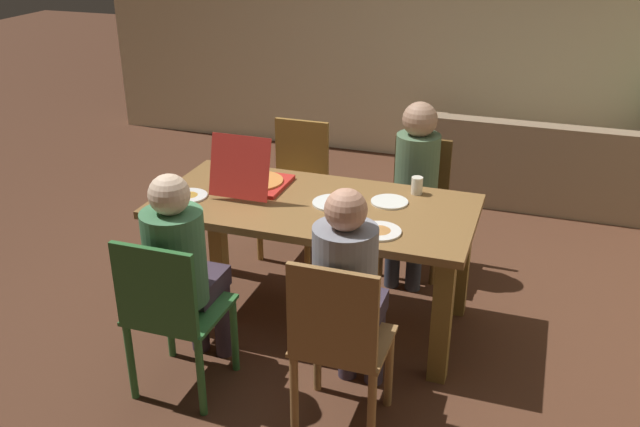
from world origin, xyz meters
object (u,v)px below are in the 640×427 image
object	(u,v)px
plate_2	(189,195)
couch	(533,169)
person_1	(415,177)
plate_3	(379,231)
person_2	(349,288)
drinking_glass_0	(417,185)
person_0	(182,263)
chair_3	(297,183)
chair_2	(338,341)
chair_1	(418,196)
plate_0	(333,203)
plate_1	(389,202)
drinking_glass_1	(343,211)
dining_table	(314,223)
pizza_box_0	(254,180)
chair_0	(170,310)

from	to	relation	value
plate_2	couch	world-z (taller)	plate_2
person_1	plate_3	size ratio (longest dim) A/B	5.02
person_2	drinking_glass_0	size ratio (longest dim) A/B	11.98
person_0	couch	distance (m)	3.49
drinking_glass_0	chair_3	bearing A→B (deg)	150.59
couch	chair_2	bearing A→B (deg)	-102.41
chair_1	plate_0	world-z (taller)	chair_1
chair_1	plate_1	bearing A→B (deg)	-91.61
person_0	plate_0	size ratio (longest dim) A/B	4.92
person_1	chair_2	size ratio (longest dim) A/B	1.26
chair_1	drinking_glass_1	xyz separation A→B (m)	(-0.20, -1.09, 0.33)
dining_table	chair_3	xyz separation A→B (m)	(-0.44, 0.86, -0.14)
dining_table	plate_3	world-z (taller)	plate_3
chair_1	chair_3	xyz separation A→B (m)	(-0.86, -0.05, 0.00)
chair_1	dining_table	bearing A→B (deg)	-115.15
couch	drinking_glass_1	bearing A→B (deg)	-109.96
chair_1	plate_2	distance (m)	1.59
pizza_box_0	plate_1	bearing A→B (deg)	3.20
person_0	plate_1	world-z (taller)	person_0
person_0	couch	world-z (taller)	person_0
chair_3	plate_2	bearing A→B (deg)	-105.67
plate_1	chair_1	bearing A→B (deg)	88.39
person_1	drinking_glass_1	size ratio (longest dim) A/B	10.06
chair_2	pizza_box_0	distance (m)	1.34
person_1	chair_3	xyz separation A→B (m)	(-0.86, 0.10, -0.20)
dining_table	plate_3	size ratio (longest dim) A/B	7.74
pizza_box_0	plate_0	size ratio (longest dim) A/B	1.90
dining_table	chair_0	world-z (taller)	chair_0
chair_0	plate_1	distance (m)	1.37
chair_0	plate_0	distance (m)	1.11
chair_1	plate_2	xyz separation A→B (m)	(-1.15, -1.06, 0.28)
dining_table	plate_2	distance (m)	0.75
plate_1	drinking_glass_0	world-z (taller)	drinking_glass_0
person_0	drinking_glass_0	world-z (taller)	person_0
pizza_box_0	couch	size ratio (longest dim) A/B	0.23
person_2	couch	world-z (taller)	person_2
person_2	plate_2	world-z (taller)	person_2
chair_2	drinking_glass_0	size ratio (longest dim) A/B	9.12
chair_1	chair_2	size ratio (longest dim) A/B	0.94
chair_1	pizza_box_0	size ratio (longest dim) A/B	1.92
plate_1	couch	world-z (taller)	plate_1
plate_2	drinking_glass_0	distance (m)	1.33
chair_1	chair_3	world-z (taller)	chair_3
chair_0	person_2	xyz separation A→B (m)	(0.86, 0.17, 0.20)
chair_3	pizza_box_0	bearing A→B (deg)	-88.50
dining_table	person_1	bearing A→B (deg)	60.67
chair_2	plate_0	bearing A→B (deg)	109.20
chair_2	chair_0	bearing A→B (deg)	-179.17
person_1	drinking_glass_0	distance (m)	0.46
plate_2	plate_3	distance (m)	1.17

